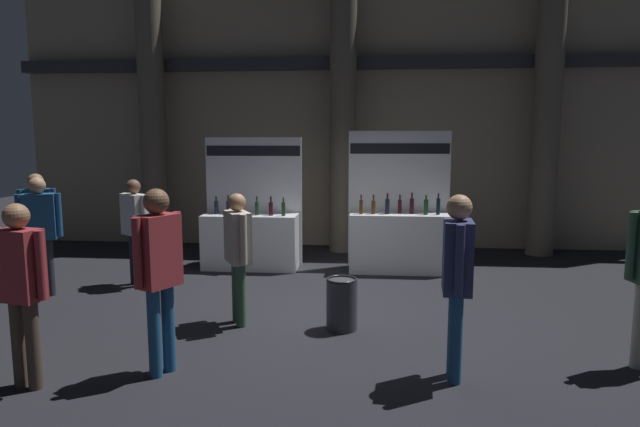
% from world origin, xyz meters
% --- Properties ---
extents(ground_plane, '(27.14, 27.14, 0.00)m').
position_xyz_m(ground_plane, '(0.00, 0.00, 0.00)').
color(ground_plane, black).
extents(hall_colonnade, '(13.57, 1.02, 6.82)m').
position_xyz_m(hall_colonnade, '(0.00, 4.37, 3.36)').
color(hall_colonnade, gray).
rests_on(hall_colonnade, ground_plane).
extents(exhibitor_booth_0, '(1.72, 0.72, 2.28)m').
position_xyz_m(exhibitor_booth_0, '(-1.52, 2.22, 0.58)').
color(exhibitor_booth_0, white).
rests_on(exhibitor_booth_0, ground_plane).
extents(exhibitor_booth_1, '(1.75, 0.66, 2.39)m').
position_xyz_m(exhibitor_booth_1, '(1.05, 2.23, 0.61)').
color(exhibitor_booth_1, white).
rests_on(exhibitor_booth_1, ground_plane).
extents(trash_bin, '(0.37, 0.37, 0.62)m').
position_xyz_m(trash_bin, '(0.23, -0.75, 0.31)').
color(trash_bin, '#38383D').
rests_on(trash_bin, ground_plane).
extents(visitor_0, '(0.48, 0.37, 1.73)m').
position_xyz_m(visitor_0, '(-4.55, 0.85, 1.02)').
color(visitor_0, maroon).
rests_on(visitor_0, ground_plane).
extents(visitor_1, '(0.42, 0.56, 1.61)m').
position_xyz_m(visitor_1, '(-1.03, -0.68, 0.97)').
color(visitor_1, '#33563D').
rests_on(visitor_1, ground_plane).
extents(visitor_2, '(0.29, 0.57, 1.76)m').
position_xyz_m(visitor_2, '(1.36, -2.01, 1.07)').
color(visitor_2, navy).
rests_on(visitor_2, ground_plane).
extents(visitor_3, '(0.52, 0.46, 1.65)m').
position_xyz_m(visitor_3, '(-3.03, 0.93, 0.99)').
color(visitor_3, '#23232D').
rests_on(visitor_3, ground_plane).
extents(visitor_4, '(0.55, 0.40, 1.72)m').
position_xyz_m(visitor_4, '(-4.13, 0.24, 1.04)').
color(visitor_4, '#23232D').
rests_on(visitor_4, ground_plane).
extents(visitor_6, '(0.54, 0.32, 1.70)m').
position_xyz_m(visitor_6, '(-2.55, -2.54, 1.02)').
color(visitor_6, '#47382D').
rests_on(visitor_6, ground_plane).
extents(visitor_7, '(0.39, 0.50, 1.80)m').
position_xyz_m(visitor_7, '(-1.43, -2.14, 1.09)').
color(visitor_7, navy).
rests_on(visitor_7, ground_plane).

